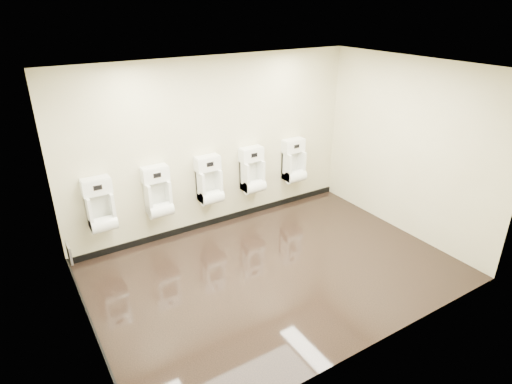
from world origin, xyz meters
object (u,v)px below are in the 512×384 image
(urinal_0, at_px, (101,209))
(urinal_3, at_px, (253,174))
(access_panel, at_px, (69,253))
(urinal_4, at_px, (294,164))
(urinal_2, at_px, (210,184))
(urinal_1, at_px, (158,195))

(urinal_0, height_order, urinal_3, same)
(access_panel, bearing_deg, urinal_0, 36.80)
(access_panel, distance_m, urinal_3, 3.14)
(urinal_3, bearing_deg, urinal_0, 180.00)
(urinal_0, relative_size, urinal_4, 1.00)
(urinal_0, xyz_separation_m, urinal_2, (1.72, 0.00, 0.00))
(urinal_2, bearing_deg, urinal_3, 0.00)
(urinal_2, distance_m, urinal_4, 1.70)
(urinal_3, bearing_deg, access_panel, -172.40)
(urinal_2, relative_size, urinal_3, 1.00)
(access_panel, distance_m, urinal_1, 1.50)
(urinal_3, bearing_deg, urinal_2, 180.00)
(urinal_1, xyz_separation_m, urinal_2, (0.87, 0.00, 0.00))
(urinal_1, distance_m, urinal_4, 2.56)
(urinal_1, xyz_separation_m, urinal_3, (1.69, 0.00, 0.00))
(access_panel, bearing_deg, urinal_1, 16.36)
(urinal_1, height_order, urinal_3, same)
(urinal_4, bearing_deg, access_panel, -174.07)
(urinal_1, bearing_deg, urinal_3, 0.00)
(access_panel, bearing_deg, urinal_2, 10.28)
(access_panel, height_order, urinal_1, urinal_1)
(urinal_2, xyz_separation_m, urinal_4, (1.70, 0.00, 0.00))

